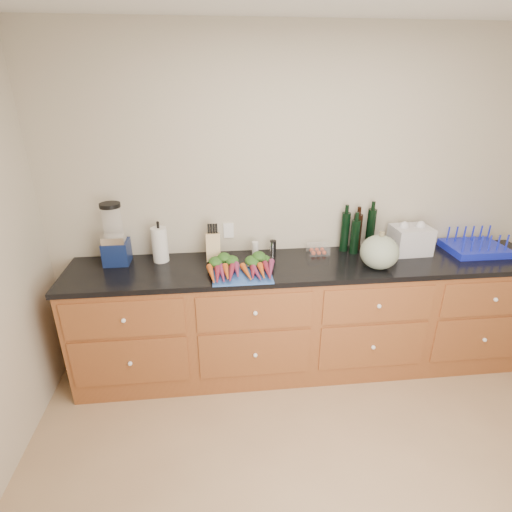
{
  "coord_description": "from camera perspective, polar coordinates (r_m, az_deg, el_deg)",
  "views": [
    {
      "loc": [
        -0.7,
        -1.41,
        2.2
      ],
      "look_at": [
        -0.42,
        1.2,
        1.06
      ],
      "focal_mm": 28.0,
      "sensor_mm": 36.0,
      "label": 1
    }
  ],
  "objects": [
    {
      "name": "knife_block",
      "position": [
        3.07,
        -6.12,
        1.3
      ],
      "size": [
        0.11,
        0.11,
        0.21
      ],
      "primitive_type": "cube",
      "color": "tan",
      "rests_on": "countertop"
    },
    {
      "name": "dish_rack",
      "position": [
        3.69,
        28.8,
        1.19
      ],
      "size": [
        0.45,
        0.36,
        0.18
      ],
      "color": "#1521BD",
      "rests_on": "countertop"
    },
    {
      "name": "cabinets",
      "position": [
        3.3,
        7.21,
        -8.78
      ],
      "size": [
        3.6,
        0.64,
        0.9
      ],
      "color": "brown",
      "rests_on": "ground"
    },
    {
      "name": "countertop",
      "position": [
        3.08,
        7.64,
        -1.32
      ],
      "size": [
        3.64,
        0.62,
        0.04
      ],
      "primitive_type": "cube",
      "color": "black",
      "rests_on": "cabinets"
    },
    {
      "name": "grinder_pepper",
      "position": [
        3.16,
        2.44,
        1.17
      ],
      "size": [
        0.05,
        0.05,
        0.12
      ],
      "primitive_type": "cylinder",
      "color": "black",
      "rests_on": "countertop"
    },
    {
      "name": "carrots",
      "position": [
        2.87,
        -2.1,
        -1.69
      ],
      "size": [
        0.47,
        0.35,
        0.07
      ],
      "color": "#D05618",
      "rests_on": "cutting_board"
    },
    {
      "name": "squash",
      "position": [
        3.05,
        17.22,
        0.54
      ],
      "size": [
        0.28,
        0.28,
        0.25
      ],
      "primitive_type": "ellipsoid",
      "color": "slate",
      "rests_on": "countertop"
    },
    {
      "name": "wall_back",
      "position": [
        3.24,
        6.69,
        7.21
      ],
      "size": [
        4.1,
        0.05,
        2.6
      ],
      "primitive_type": "cube",
      "color": "#BAB09A",
      "rests_on": "ground"
    },
    {
      "name": "cutting_board",
      "position": [
        2.84,
        -2.02,
        -2.68
      ],
      "size": [
        0.42,
        0.32,
        0.01
      ],
      "primitive_type": "cube",
      "rotation": [
        0.0,
        0.0,
        0.0
      ],
      "color": "#2E58AE",
      "rests_on": "countertop"
    },
    {
      "name": "ground",
      "position": [
        2.7,
        13.77,
        -31.93
      ],
      "size": [
        4.0,
        4.0,
        0.0
      ],
      "primitive_type": "plane",
      "color": "#957656",
      "rests_on": "ground"
    },
    {
      "name": "paper_towel",
      "position": [
        3.11,
        -13.57,
        1.59
      ],
      "size": [
        0.12,
        0.12,
        0.27
      ],
      "primitive_type": "cylinder",
      "color": "silver",
      "rests_on": "countertop"
    },
    {
      "name": "blender_appliance",
      "position": [
        3.14,
        -19.55,
        2.48
      ],
      "size": [
        0.19,
        0.19,
        0.47
      ],
      "color": "#101D4A",
      "rests_on": "countertop"
    },
    {
      "name": "tomato_box",
      "position": [
        3.23,
        8.85,
        0.96
      ],
      "size": [
        0.16,
        0.13,
        0.08
      ],
      "primitive_type": "cube",
      "color": "white",
      "rests_on": "countertop"
    },
    {
      "name": "canister_chrome",
      "position": [
        3.16,
        2.41,
        1.09
      ],
      "size": [
        0.05,
        0.05,
        0.11
      ],
      "primitive_type": "cylinder",
      "color": "white",
      "rests_on": "countertop"
    },
    {
      "name": "grocery_bag",
      "position": [
        3.42,
        21.16,
        2.17
      ],
      "size": [
        0.3,
        0.25,
        0.22
      ],
      "primitive_type": null,
      "rotation": [
        0.0,
        0.0,
        0.04
      ],
      "color": "silver",
      "rests_on": "countertop"
    },
    {
      "name": "grinder_salt",
      "position": [
        3.14,
        -0.12,
        1.02
      ],
      "size": [
        0.05,
        0.05,
        0.12
      ],
      "primitive_type": "cylinder",
      "color": "silver",
      "rests_on": "countertop"
    },
    {
      "name": "bottles",
      "position": [
        3.32,
        14.25,
        3.29
      ],
      "size": [
        0.28,
        0.14,
        0.34
      ],
      "color": "black",
      "rests_on": "countertop"
    }
  ]
}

